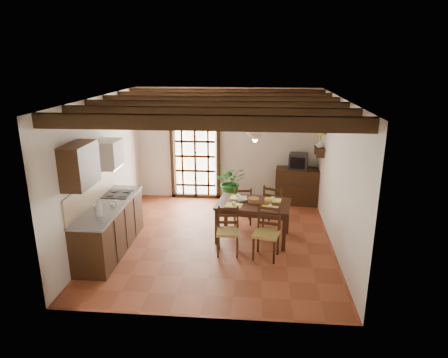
# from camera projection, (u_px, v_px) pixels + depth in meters

# --- Properties ---
(ground_plane) EXTENTS (5.00, 5.00, 0.00)m
(ground_plane) POSITION_uv_depth(u_px,v_px,m) (217.00, 239.00, 7.99)
(ground_plane) COLOR brown
(room_shell) EXTENTS (4.52, 5.02, 2.81)m
(room_shell) POSITION_uv_depth(u_px,v_px,m) (217.00, 151.00, 7.46)
(room_shell) COLOR silver
(room_shell) RESTS_ON ground_plane
(ceiling_beams) EXTENTS (4.50, 4.34, 0.20)m
(ceiling_beams) POSITION_uv_depth(u_px,v_px,m) (217.00, 104.00, 7.20)
(ceiling_beams) COLOR black
(ceiling_beams) RESTS_ON room_shell
(french_door) EXTENTS (1.26, 0.11, 2.32)m
(french_door) POSITION_uv_depth(u_px,v_px,m) (195.00, 153.00, 10.04)
(french_door) COLOR white
(french_door) RESTS_ON ground_plane
(kitchen_counter) EXTENTS (0.64, 2.25, 1.38)m
(kitchen_counter) POSITION_uv_depth(u_px,v_px,m) (110.00, 227.00, 7.44)
(kitchen_counter) COLOR black
(kitchen_counter) RESTS_ON ground_plane
(upper_cabinet) EXTENTS (0.35, 0.80, 0.70)m
(upper_cabinet) POSITION_uv_depth(u_px,v_px,m) (80.00, 165.00, 6.38)
(upper_cabinet) COLOR black
(upper_cabinet) RESTS_ON room_shell
(range_hood) EXTENTS (0.38, 0.60, 0.54)m
(range_hood) POSITION_uv_depth(u_px,v_px,m) (110.00, 154.00, 7.60)
(range_hood) COLOR white
(range_hood) RESTS_ON room_shell
(counter_items) EXTENTS (0.50, 1.43, 0.25)m
(counter_items) POSITION_uv_depth(u_px,v_px,m) (109.00, 201.00, 7.38)
(counter_items) COLOR black
(counter_items) RESTS_ON kitchen_counter
(dining_table) EXTENTS (1.53, 1.10, 0.77)m
(dining_table) POSITION_uv_depth(u_px,v_px,m) (253.00, 207.00, 7.85)
(dining_table) COLOR #321910
(dining_table) RESTS_ON ground_plane
(chair_near_left) EXTENTS (0.42, 0.41, 0.88)m
(chair_near_left) POSITION_uv_depth(u_px,v_px,m) (228.00, 239.00, 7.37)
(chair_near_left) COLOR #A99147
(chair_near_left) RESTS_ON ground_plane
(chair_near_right) EXTENTS (0.52, 0.51, 0.95)m
(chair_near_right) POSITION_uv_depth(u_px,v_px,m) (266.00, 242.00, 7.21)
(chair_near_right) COLOR #A99147
(chair_near_right) RESTS_ON ground_plane
(chair_far_left) EXTENTS (0.43, 0.41, 0.85)m
(chair_far_left) POSITION_uv_depth(u_px,v_px,m) (242.00, 212.00, 8.72)
(chair_far_left) COLOR #A99147
(chair_far_left) RESTS_ON ground_plane
(chair_far_right) EXTENTS (0.56, 0.55, 0.94)m
(chair_far_right) POSITION_uv_depth(u_px,v_px,m) (274.00, 213.00, 8.56)
(chair_far_right) COLOR #A99147
(chair_far_right) RESTS_ON ground_plane
(table_setting) EXTENTS (1.03, 0.69, 0.10)m
(table_setting) POSITION_uv_depth(u_px,v_px,m) (254.00, 201.00, 7.81)
(table_setting) COLOR #FFFB28
(table_setting) RESTS_ON dining_table
(table_bowl) EXTENTS (0.28, 0.28, 0.05)m
(table_bowl) POSITION_uv_depth(u_px,v_px,m) (241.00, 200.00, 7.91)
(table_bowl) COLOR white
(table_bowl) RESTS_ON dining_table
(sideboard) EXTENTS (1.09, 0.57, 0.89)m
(sideboard) POSITION_uv_depth(u_px,v_px,m) (297.00, 186.00, 9.84)
(sideboard) COLOR black
(sideboard) RESTS_ON ground_plane
(crt_tv) EXTENTS (0.50, 0.47, 0.37)m
(crt_tv) POSITION_uv_depth(u_px,v_px,m) (298.00, 161.00, 9.64)
(crt_tv) COLOR black
(crt_tv) RESTS_ON sideboard
(fuse_box) EXTENTS (0.25, 0.03, 0.32)m
(fuse_box) POSITION_uv_depth(u_px,v_px,m) (288.00, 132.00, 9.71)
(fuse_box) COLOR white
(fuse_box) RESTS_ON room_shell
(plant_pot) EXTENTS (0.35, 0.35, 0.21)m
(plant_pot) POSITION_uv_depth(u_px,v_px,m) (231.00, 200.00, 9.88)
(plant_pot) COLOR maroon
(plant_pot) RESTS_ON ground_plane
(potted_plant) EXTENTS (2.09, 1.88, 2.03)m
(potted_plant) POSITION_uv_depth(u_px,v_px,m) (231.00, 182.00, 9.74)
(potted_plant) COLOR #144C19
(potted_plant) RESTS_ON ground_plane
(wall_shelf) EXTENTS (0.20, 0.42, 0.20)m
(wall_shelf) POSITION_uv_depth(u_px,v_px,m) (320.00, 150.00, 8.90)
(wall_shelf) COLOR black
(wall_shelf) RESTS_ON room_shell
(shelf_vase) EXTENTS (0.15, 0.15, 0.15)m
(shelf_vase) POSITION_uv_depth(u_px,v_px,m) (320.00, 144.00, 8.85)
(shelf_vase) COLOR #B2BFB2
(shelf_vase) RESTS_ON wall_shelf
(shelf_flowers) EXTENTS (0.14, 0.14, 0.36)m
(shelf_flowers) POSITION_uv_depth(u_px,v_px,m) (321.00, 135.00, 8.79)
(shelf_flowers) COLOR #FFFB28
(shelf_flowers) RESTS_ON shelf_vase
(framed_picture) EXTENTS (0.03, 0.32, 0.32)m
(framed_picture) POSITION_uv_depth(u_px,v_px,m) (325.00, 126.00, 8.73)
(framed_picture) COLOR brown
(framed_picture) RESTS_ON room_shell
(pendant_lamp) EXTENTS (0.36, 0.36, 0.84)m
(pendant_lamp) POSITION_uv_depth(u_px,v_px,m) (255.00, 136.00, 7.53)
(pendant_lamp) COLOR black
(pendant_lamp) RESTS_ON room_shell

